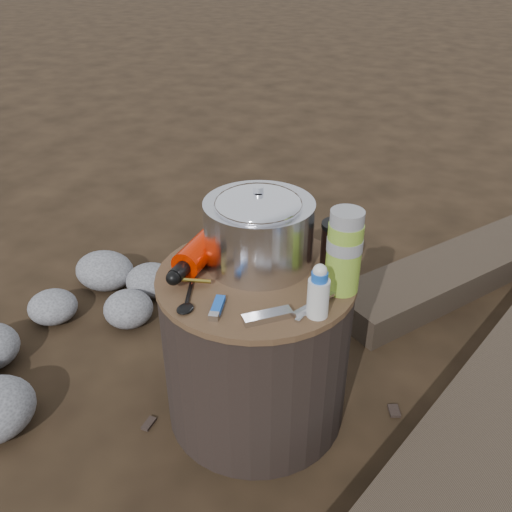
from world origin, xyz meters
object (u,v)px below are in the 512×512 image
at_px(fuel_bottle, 205,246).
at_px(thermos, 344,252).
at_px(camping_pot, 258,230).
at_px(travel_mug, 336,244).
at_px(stump, 256,347).

bearing_deg(fuel_bottle, thermos, -0.80).
xyz_separation_m(camping_pot, travel_mug, (0.16, 0.09, -0.04)).
height_order(stump, travel_mug, travel_mug).
bearing_deg(travel_mug, fuel_bottle, -158.74).
xyz_separation_m(stump, thermos, (0.19, 0.03, 0.31)).
bearing_deg(camping_pot, thermos, -2.14).
relative_size(fuel_bottle, travel_mug, 2.66).
relative_size(stump, travel_mug, 4.39).
height_order(fuel_bottle, thermos, thermos).
distance_m(stump, thermos, 0.37).
bearing_deg(travel_mug, camping_pot, -150.12).
xyz_separation_m(camping_pot, fuel_bottle, (-0.13, -0.02, -0.06)).
height_order(stump, thermos, thermos).
height_order(camping_pot, thermos, camping_pot).
height_order(fuel_bottle, travel_mug, travel_mug).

